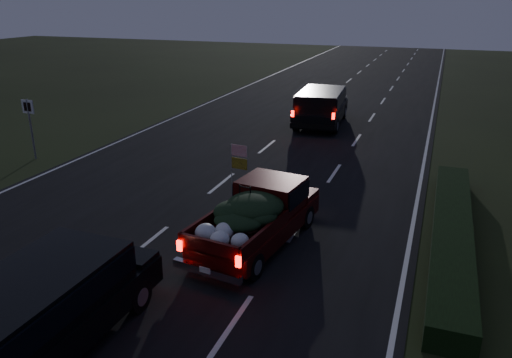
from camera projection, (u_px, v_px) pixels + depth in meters
The scene contains 7 objects.
ground at pixel (147, 244), 13.66m from camera, with size 120.00×120.00×0.00m, color black.
road_asphalt at pixel (147, 244), 13.65m from camera, with size 14.00×120.00×0.02m, color black.
hedge_row at pixel (452, 233), 13.64m from camera, with size 1.00×10.00×0.60m, color black.
route_sign at pixel (30, 120), 20.27m from camera, with size 0.55×0.08×2.50m.
pickup_truck at pixel (258, 213), 13.39m from camera, with size 2.37×4.83×2.43m.
lead_suv at pixel (321, 104), 25.86m from camera, with size 2.56×5.37×1.50m.
rear_suv at pixel (42, 303), 9.22m from camera, with size 2.23×4.81×1.38m.
Camera 1 is at (7.07, -10.40, 6.37)m, focal length 35.00 mm.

